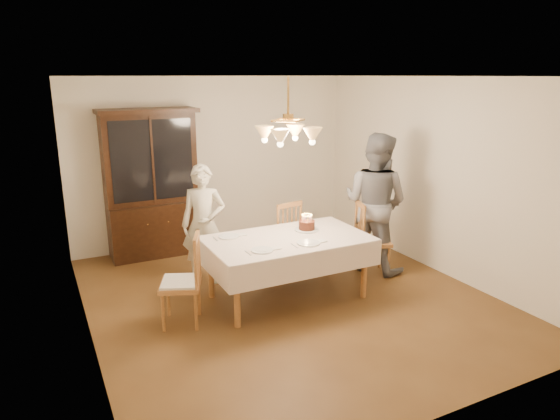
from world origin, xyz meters
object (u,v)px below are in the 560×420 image
birthday_cake (307,226)px  elderly_woman (204,225)px  china_hutch (152,186)px  chair_far_side (281,240)px  dining_table (288,244)px

birthday_cake → elderly_woman: bearing=145.3°
china_hutch → chair_far_side: size_ratio=2.16×
chair_far_side → elderly_woman: (-1.06, 0.10, 0.33)m
china_hutch → birthday_cake: bearing=-55.9°
chair_far_side → elderly_woman: elderly_woman is taller
chair_far_side → elderly_woman: bearing=174.7°
dining_table → birthday_cake: birthday_cake is taller
chair_far_side → birthday_cake: 0.75m
chair_far_side → birthday_cake: chair_far_side is taller
chair_far_side → birthday_cake: bearing=-88.2°
china_hutch → birthday_cake: (1.42, -2.09, -0.23)m
chair_far_side → elderly_woman: 1.12m
dining_table → elderly_woman: bearing=128.9°
dining_table → china_hutch: bearing=115.3°
china_hutch → chair_far_side: (1.40, -1.44, -0.60)m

